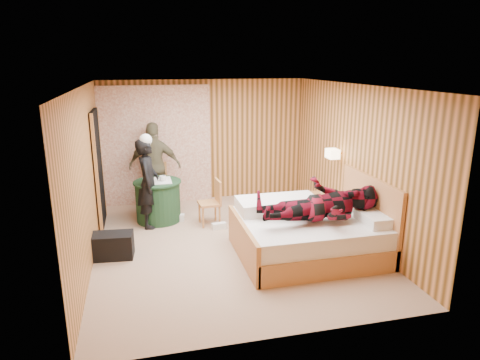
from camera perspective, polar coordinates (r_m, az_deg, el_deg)
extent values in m
cube|color=tan|center=(6.99, -1.28, -8.49)|extent=(4.20, 5.00, 0.01)
cube|color=white|center=(6.39, -1.42, 12.45)|extent=(4.20, 5.00, 0.01)
cube|color=#DA8E53|center=(8.99, -4.73, 5.26)|extent=(4.20, 0.02, 2.50)
cube|color=#DA8E53|center=(6.49, -19.79, 0.37)|extent=(0.02, 5.00, 2.50)
cube|color=#DA8E53|center=(7.30, 15.00, 2.39)|extent=(0.02, 5.00, 2.50)
cube|color=white|center=(8.83, -11.09, 4.51)|extent=(2.20, 0.08, 2.40)
cube|color=black|center=(7.89, -18.36, 1.39)|extent=(0.06, 0.90, 2.05)
cylinder|color=gold|center=(7.64, 12.78, 3.48)|extent=(0.18, 0.04, 0.04)
cube|color=beige|center=(7.60, 12.23, 3.46)|extent=(0.18, 0.24, 0.16)
cube|color=#C0774E|center=(6.66, 9.33, -8.46)|extent=(2.11, 1.69, 0.32)
cube|color=white|center=(6.55, 9.44, -6.14)|extent=(2.05, 1.63, 0.26)
cube|color=#C0774E|center=(6.29, 0.38, -8.34)|extent=(0.06, 1.69, 0.59)
cube|color=#C0774E|center=(6.92, 16.86, -4.25)|extent=(0.06, 1.69, 1.16)
cube|color=white|center=(6.51, 17.62, -4.89)|extent=(0.40, 0.58, 0.15)
cube|color=white|center=(7.16, 14.37, -2.77)|extent=(0.40, 0.58, 0.15)
cube|color=white|center=(6.76, 5.08, -3.23)|extent=(1.27, 0.63, 0.19)
cube|color=#C0774E|center=(7.97, 11.16, -3.69)|extent=(0.38, 0.52, 0.52)
cube|color=#C0774E|center=(7.92, 11.23, -2.55)|extent=(0.40, 0.54, 0.03)
cylinder|color=#1D3F25|center=(7.99, -10.85, -2.83)|extent=(0.80, 0.80, 0.73)
cylinder|color=#1D3F25|center=(7.88, -10.98, -0.26)|extent=(0.86, 0.86, 0.03)
cube|color=white|center=(7.88, -10.99, -0.11)|extent=(0.52, 0.52, 0.01)
cube|color=#C0774E|center=(8.54, -11.09, -1.05)|extent=(0.46, 0.46, 0.05)
cube|color=#C0774E|center=(8.66, -11.10, 0.89)|extent=(0.42, 0.09, 0.46)
cylinder|color=#C0774E|center=(8.46, -12.23, -2.94)|extent=(0.04, 0.04, 0.43)
cylinder|color=#C0774E|center=(8.76, -9.84, -2.17)|extent=(0.04, 0.04, 0.43)
cube|color=#C0774E|center=(7.67, -4.13, -3.13)|extent=(0.40, 0.40, 0.04)
cube|color=#C0774E|center=(7.64, -2.94, -1.45)|extent=(0.06, 0.37, 0.41)
cylinder|color=#C0774E|center=(7.84, -5.43, -4.33)|extent=(0.04, 0.04, 0.38)
cylinder|color=#C0774E|center=(7.63, -2.73, -4.84)|extent=(0.04, 0.04, 0.38)
cube|color=black|center=(6.74, -16.89, -8.39)|extent=(0.69, 0.41, 0.38)
cube|color=white|center=(8.01, -8.42, -4.97)|extent=(0.29, 0.17, 0.12)
cube|color=white|center=(7.56, -2.82, -6.15)|extent=(0.26, 0.13, 0.11)
imported|color=black|center=(7.62, -12.15, -0.44)|extent=(0.46, 0.62, 1.58)
imported|color=brown|center=(8.55, -11.27, 1.82)|extent=(1.08, 0.62, 1.72)
imported|color=maroon|center=(6.21, 10.80, -1.91)|extent=(0.86, 0.67, 1.77)
imported|color=white|center=(7.84, 11.42, -1.92)|extent=(0.18, 0.24, 0.02)
imported|color=white|center=(7.84, 11.43, -1.78)|extent=(0.21, 0.26, 0.02)
imported|color=white|center=(7.99, 10.90, -1.30)|extent=(0.12, 0.12, 0.09)
imported|color=white|center=(7.82, -10.26, 0.23)|extent=(0.13, 0.13, 0.10)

